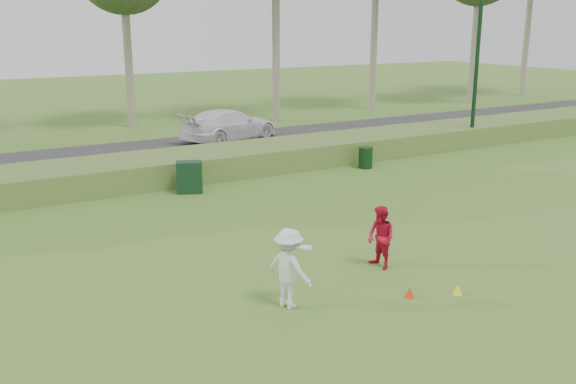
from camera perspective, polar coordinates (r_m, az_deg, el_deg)
ground at (r=14.33m, az=8.18°, el=-8.63°), size 120.00×120.00×0.00m
reed_strip at (r=24.28m, az=-9.57°, el=2.29°), size 80.00×3.00×0.90m
park_road at (r=29.00m, az=-13.08°, el=3.33°), size 80.00×6.00×0.06m
lamp_post at (r=30.76m, az=16.69°, el=14.19°), size 0.70×0.70×8.18m
player_white at (r=13.11m, az=0.08°, el=-6.80°), size 1.02×1.24×1.68m
player_red at (r=15.32m, az=8.26°, el=-4.03°), size 0.61×0.76×1.50m
cone_orange at (r=14.04m, az=10.75°, el=-8.75°), size 0.21×0.21×0.23m
cone_yellow at (r=14.41m, az=14.84°, el=-8.36°), size 0.22×0.22×0.24m
utility_cabinet at (r=22.11m, az=-8.75°, el=1.31°), size 1.01×0.83×1.08m
trash_bin at (r=25.75m, az=6.91°, el=3.05°), size 0.61×0.61×0.84m
car_right at (r=31.37m, az=-5.27°, el=5.97°), size 5.58×3.54×1.50m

